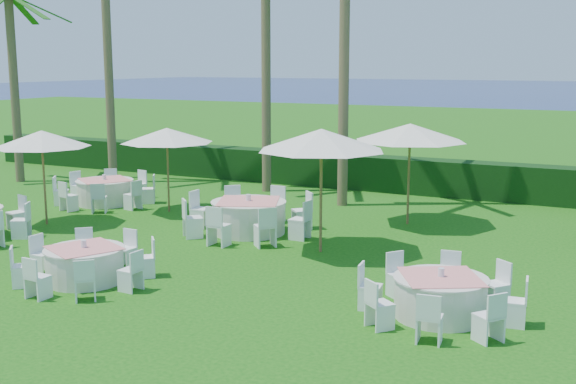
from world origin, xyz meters
name	(u,v)px	position (x,y,z in m)	size (l,w,h in m)	color
ground	(160,276)	(0.00, 0.00, 0.00)	(120.00, 120.00, 0.00)	#12500D
hedge	(360,172)	(0.00, 12.00, 0.60)	(34.00, 1.00, 1.20)	black
banquet_table_b	(85,264)	(-1.15, -0.99, 0.38)	(2.86, 2.86, 0.88)	beige
banquet_table_c	(440,296)	(5.97, 0.18, 0.39)	(2.95, 2.95, 0.90)	beige
banquet_table_d	(105,191)	(-6.28, 5.69, 0.42)	(3.16, 3.16, 0.96)	beige
banquet_table_e	(249,216)	(-0.22, 4.26, 0.46)	(3.46, 3.46, 1.04)	beige
umbrella_a	(42,139)	(-5.81, 2.66, 2.40)	(2.64, 2.64, 2.63)	brown
umbrella_b	(321,140)	(2.26, 3.34, 2.69)	(3.05, 3.05, 2.95)	brown
umbrella_c	(167,135)	(-3.75, 5.61, 2.32)	(2.77, 2.77, 2.54)	brown
umbrella_d	(410,133)	(3.24, 7.16, 2.57)	(3.12, 3.12, 2.82)	brown
palm_a	(107,27)	(-8.89, 9.22, 5.74)	(4.37, 4.25, 10.54)	brown
palm_b	(266,63)	(-2.76, 10.06, 4.43)	(4.41, 4.06, 7.98)	brown
palm_c	(345,17)	(0.58, 8.88, 5.82)	(4.15, 4.40, 10.69)	brown
palm_f	(14,78)	(-12.14, 7.75, 3.89)	(4.39, 4.21, 6.93)	brown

